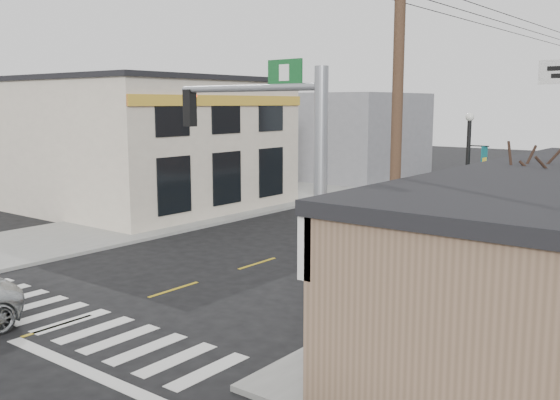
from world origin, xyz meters
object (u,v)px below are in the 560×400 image
Objects in this scene: fire_hydrant at (449,327)px; bare_tree at (546,159)px; traffic_signal_pole at (292,180)px; lamp_post at (469,180)px; guide_sign at (458,245)px; utility_pole_near at (395,170)px.

bare_tree reaches higher than fire_hydrant.
lamp_post is at bearing 91.72° from traffic_signal_pole.
traffic_signal_pole is 5.99m from bare_tree.
guide_sign is 0.34× the size of utility_pole_near.
guide_sign is at bearing 108.49° from fire_hydrant.
guide_sign is 0.54× the size of lamp_post.
bare_tree is (2.18, -0.38, 2.41)m from guide_sign.
fire_hydrant is 7.27m from lamp_post.
traffic_signal_pole is at bearing -135.03° from bare_tree.
utility_pole_near reaches higher than fire_hydrant.
lamp_post is at bearing 97.21° from utility_pole_near.
utility_pole_near is at bearing -79.31° from lamp_post.
bare_tree is 0.65× the size of utility_pole_near.
guide_sign is 4.67m from lamp_post.
utility_pole_near is (-0.28, -2.37, 3.87)m from fire_hydrant.
bare_tree reaches higher than lamp_post.
fire_hydrant is 4.55m from utility_pole_near.
lamp_post reaches higher than fire_hydrant.
fire_hydrant is 0.08× the size of utility_pole_near.
fire_hydrant is 4.51m from bare_tree.
utility_pole_near reaches higher than traffic_signal_pole.
bare_tree reaches higher than guide_sign.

